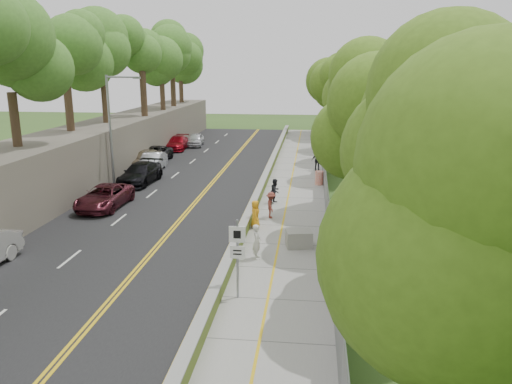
% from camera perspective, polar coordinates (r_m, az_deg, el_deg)
% --- Properties ---
extents(ground, '(140.00, 140.00, 0.00)m').
position_cam_1_polar(ground, '(22.36, -3.62, -8.52)').
color(ground, '#33511E').
rests_on(ground, ground).
extents(road, '(11.20, 66.00, 0.04)m').
position_cam_1_polar(road, '(37.44, -7.79, 0.84)').
color(road, black).
rests_on(road, ground).
extents(sidewalk, '(4.20, 66.00, 0.05)m').
position_cam_1_polar(sidewalk, '(36.34, 4.46, 0.52)').
color(sidewalk, gray).
rests_on(sidewalk, ground).
extents(jersey_barrier, '(0.42, 66.00, 0.60)m').
position_cam_1_polar(jersey_barrier, '(36.42, 0.85, 1.04)').
color(jersey_barrier, '#B6EE30').
rests_on(jersey_barrier, ground).
extents(rock_embankment, '(5.00, 66.00, 4.00)m').
position_cam_1_polar(rock_embankment, '(39.81, -19.29, 3.88)').
color(rock_embankment, '#595147').
rests_on(rock_embankment, ground).
extents(chainlink_fence, '(0.04, 66.00, 2.00)m').
position_cam_1_polar(chainlink_fence, '(36.11, 7.82, 1.93)').
color(chainlink_fence, slate).
rests_on(chainlink_fence, ground).
extents(trees_embankment, '(6.40, 66.00, 13.00)m').
position_cam_1_polar(trees_embankment, '(39.07, -19.67, 16.22)').
color(trees_embankment, '#4E8A2E').
rests_on(trees_embankment, rock_embankment).
extents(trees_fenceside, '(7.00, 66.00, 14.00)m').
position_cam_1_polar(trees_fenceside, '(35.47, 12.03, 11.33)').
color(trees_fenceside, '#588321').
rests_on(trees_fenceside, ground).
extents(streetlight, '(2.52, 0.22, 8.00)m').
position_cam_1_polar(streetlight, '(37.30, -16.04, 7.58)').
color(streetlight, gray).
rests_on(streetlight, ground).
extents(signpost, '(0.62, 0.09, 3.10)m').
position_cam_1_polar(signpost, '(18.71, -2.14, -6.69)').
color(signpost, gray).
rests_on(signpost, sidewalk).
extents(construction_barrel, '(0.61, 0.61, 1.01)m').
position_cam_1_polar(construction_barrel, '(37.18, 7.23, 1.61)').
color(construction_barrel, red).
rests_on(construction_barrel, sidewalk).
extents(concrete_block, '(1.38, 1.14, 0.82)m').
position_cam_1_polar(concrete_block, '(24.44, 4.93, -5.36)').
color(concrete_block, gray).
rests_on(concrete_block, sidewalk).
extents(car_2, '(2.40, 5.06, 1.40)m').
position_cam_1_polar(car_2, '(32.29, -16.93, -0.52)').
color(car_2, '#591D29').
rests_on(car_2, road).
extents(car_3, '(2.40, 5.31, 1.51)m').
position_cam_1_polar(car_3, '(38.28, -13.08, 2.09)').
color(car_3, black).
rests_on(car_3, road).
extents(car_4, '(2.24, 4.73, 1.56)m').
position_cam_1_polar(car_4, '(44.08, -12.51, 3.74)').
color(car_4, gray).
rests_on(car_4, road).
extents(car_5, '(1.82, 4.60, 1.49)m').
position_cam_1_polar(car_5, '(42.61, -11.77, 3.37)').
color(car_5, silver).
rests_on(car_5, road).
extents(car_6, '(2.42, 5.07, 1.40)m').
position_cam_1_polar(car_6, '(46.62, -11.53, 4.25)').
color(car_6, black).
rests_on(car_6, road).
extents(car_7, '(2.27, 4.91, 1.39)m').
position_cam_1_polar(car_7, '(53.04, -8.97, 5.55)').
color(car_7, maroon).
rests_on(car_7, road).
extents(car_8, '(1.99, 4.13, 1.36)m').
position_cam_1_polar(car_8, '(55.23, -6.94, 5.95)').
color(car_8, silver).
rests_on(car_8, road).
extents(painter_0, '(0.56, 0.80, 1.53)m').
position_cam_1_polar(painter_0, '(27.06, -0.08, -2.54)').
color(painter_0, orange).
rests_on(painter_0, sidewalk).
extents(painter_1, '(0.39, 0.60, 1.63)m').
position_cam_1_polar(painter_1, '(22.78, 0.10, -5.70)').
color(painter_1, silver).
rests_on(painter_1, sidewalk).
extents(painter_2, '(0.85, 0.94, 1.57)m').
position_cam_1_polar(painter_2, '(31.95, 2.22, 0.13)').
color(painter_2, black).
rests_on(painter_2, sidewalk).
extents(painter_3, '(0.71, 1.07, 1.54)m').
position_cam_1_polar(painter_3, '(28.80, 1.73, -1.50)').
color(painter_3, brown).
rests_on(painter_3, sidewalk).
extents(person_far, '(1.02, 0.47, 1.69)m').
position_cam_1_polar(person_far, '(42.10, 7.04, 3.58)').
color(person_far, black).
rests_on(person_far, sidewalk).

